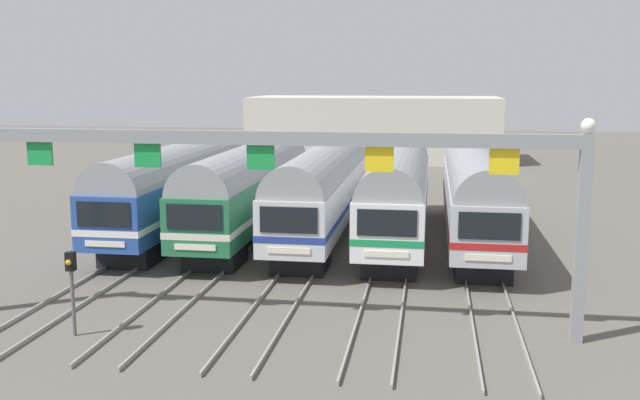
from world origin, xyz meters
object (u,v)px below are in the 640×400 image
object	(u,v)px
commuter_train_white	(398,188)
commuter_train_stainless	(476,190)
commuter_train_green	(250,185)
yard_signal_mast	(71,276)
commuter_train_silver	(323,186)
catenary_gantry	(261,170)
commuter_train_blue	(180,183)

from	to	relation	value
commuter_train_white	commuter_train_stainless	bearing A→B (deg)	0.07
commuter_train_green	commuter_train_stainless	size ratio (longest dim) A/B	1.00
yard_signal_mast	commuter_train_silver	bearing A→B (deg)	69.64
yard_signal_mast	catenary_gantry	bearing A→B (deg)	18.52
commuter_train_blue	commuter_train_white	bearing A→B (deg)	-0.02
commuter_train_green	commuter_train_silver	world-z (taller)	commuter_train_silver
commuter_train_silver	commuter_train_white	bearing A→B (deg)	-0.07
commuter_train_blue	commuter_train_silver	size ratio (longest dim) A/B	1.00
commuter_train_silver	commuter_train_stainless	world-z (taller)	same
commuter_train_blue	commuter_train_stainless	world-z (taller)	same
commuter_train_blue	commuter_train_white	size ratio (longest dim) A/B	1.00
commuter_train_blue	catenary_gantry	bearing A→B (deg)	-60.53
commuter_train_green	commuter_train_silver	size ratio (longest dim) A/B	1.00
commuter_train_white	catenary_gantry	size ratio (longest dim) A/B	0.88
commuter_train_green	catenary_gantry	world-z (taller)	catenary_gantry
commuter_train_white	yard_signal_mast	xyz separation A→B (m)	(-9.54, -15.41, -0.73)
commuter_train_stainless	yard_signal_mast	bearing A→B (deg)	-130.89
commuter_train_silver	commuter_train_green	bearing A→B (deg)	-179.93
catenary_gantry	commuter_train_white	bearing A→B (deg)	74.22
commuter_train_stainless	commuter_train_green	bearing A→B (deg)	-179.98
catenary_gantry	commuter_train_silver	bearing A→B (deg)	90.00
catenary_gantry	yard_signal_mast	bearing A→B (deg)	-161.48
commuter_train_blue	commuter_train_silver	xyz separation A→B (m)	(7.63, 0.00, 0.00)
commuter_train_blue	commuter_train_stainless	distance (m)	15.26
commuter_train_blue	commuter_train_white	distance (m)	11.44
commuter_train_green	commuter_train_stainless	xyz separation A→B (m)	(11.44, 0.00, 0.00)
commuter_train_silver	commuter_train_white	xyz separation A→B (m)	(3.81, -0.00, -0.00)
commuter_train_green	catenary_gantry	size ratio (longest dim) A/B	0.88
commuter_train_silver	commuter_train_stainless	distance (m)	7.63
commuter_train_silver	yard_signal_mast	distance (m)	16.46
commuter_train_silver	yard_signal_mast	xyz separation A→B (m)	(-5.72, -15.42, -0.73)
commuter_train_blue	yard_signal_mast	distance (m)	15.55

